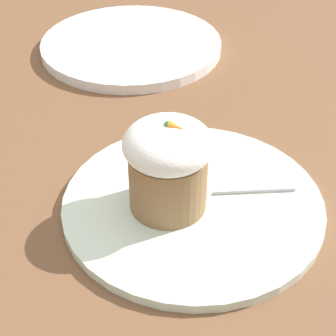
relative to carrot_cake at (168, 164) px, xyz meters
name	(u,v)px	position (x,y,z in m)	size (l,w,h in m)	color
ground_plane	(193,208)	(0.02, 0.02, -0.06)	(4.00, 4.00, 0.00)	brown
dessert_plate	(193,204)	(0.02, 0.02, -0.06)	(0.26, 0.26, 0.01)	silver
carrot_cake	(168,164)	(0.00, 0.00, 0.00)	(0.09, 0.09, 0.10)	olive
spoon	(203,190)	(0.02, 0.03, -0.05)	(0.13, 0.08, 0.01)	#B7B7BC
side_plate	(131,45)	(-0.20, 0.31, -0.05)	(0.27, 0.27, 0.01)	white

